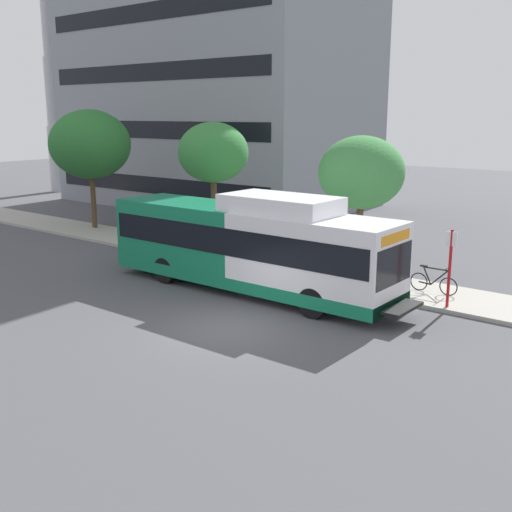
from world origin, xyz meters
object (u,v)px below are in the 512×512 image
bus_stop_sign_pole (450,263)px  bicycle_parked (434,282)px  street_tree_near_stop (361,173)px  street_tree_far_block (90,145)px  transit_bus (250,246)px  street_tree_mid_block (213,153)px

bus_stop_sign_pole → bicycle_parked: bus_stop_sign_pole is taller
street_tree_near_stop → street_tree_far_block: 16.54m
transit_bus → street_tree_mid_block: size_ratio=2.08×
street_tree_far_block → street_tree_near_stop: bearing=-88.4°
bus_stop_sign_pole → transit_bus: bearing=108.8°
street_tree_far_block → transit_bus: bearing=-105.9°
street_tree_mid_block → bicycle_parked: bearing=-95.0°
street_tree_near_stop → street_tree_mid_block: (-0.15, 7.72, 0.49)m
transit_bus → street_tree_near_stop: (4.63, -1.92, 2.41)m
bus_stop_sign_pole → street_tree_mid_block: street_tree_mid_block is taller
street_tree_near_stop → bicycle_parked: bearing=-107.2°
bus_stop_sign_pole → bicycle_parked: (1.24, 1.00, -1.09)m
street_tree_mid_block → street_tree_far_block: (-0.32, 8.80, 0.13)m
bus_stop_sign_pole → street_tree_mid_block: bearing=79.8°
transit_bus → street_tree_mid_block: (4.48, 5.80, 2.91)m
bicycle_parked → street_tree_mid_block: bearing=85.0°
transit_bus → bus_stop_sign_pole: size_ratio=4.71×
street_tree_mid_block → street_tree_far_block: 8.81m
transit_bus → bicycle_parked: size_ratio=6.96×
bicycle_parked → street_tree_mid_block: street_tree_mid_block is taller
transit_bus → street_tree_far_block: (4.16, 14.60, 3.04)m
bicycle_parked → street_tree_near_stop: 5.25m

